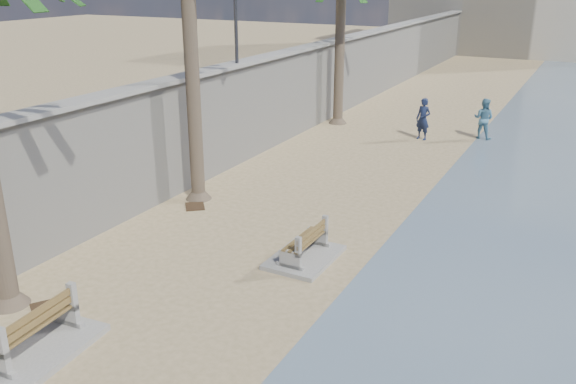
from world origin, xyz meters
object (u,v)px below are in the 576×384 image
(person_b, at_px, (484,116))
(bench_far, at_px, (305,246))
(bench_near, at_px, (32,333))
(person_a, at_px, (423,116))

(person_b, bearing_deg, bench_far, 91.33)
(bench_near, xyz_separation_m, bench_far, (2.72, 5.77, -0.06))
(person_a, distance_m, person_b, 2.56)
(bench_near, bearing_deg, bench_far, 64.72)
(bench_near, height_order, person_a, person_a)
(bench_far, height_order, person_a, person_a)
(bench_far, distance_m, person_a, 12.47)
(bench_far, distance_m, person_b, 13.84)
(bench_near, relative_size, person_b, 1.29)
(person_a, bearing_deg, bench_near, -80.64)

